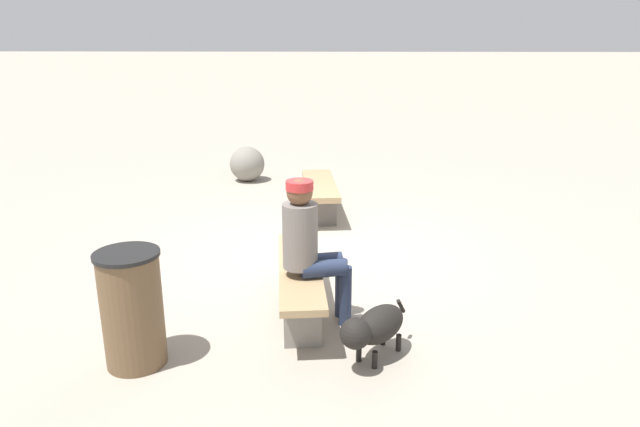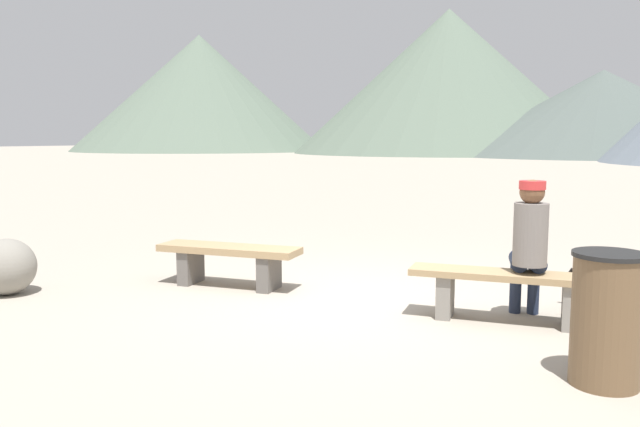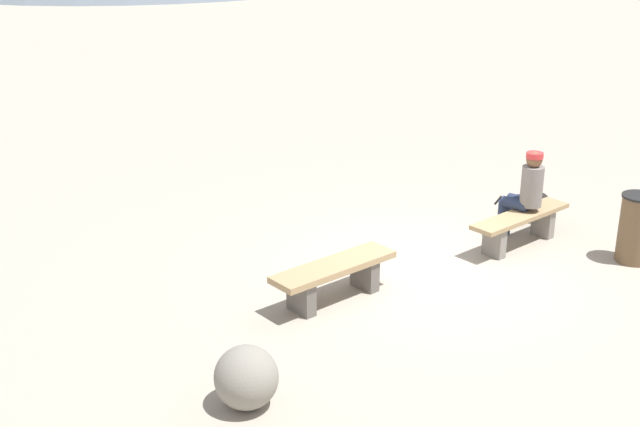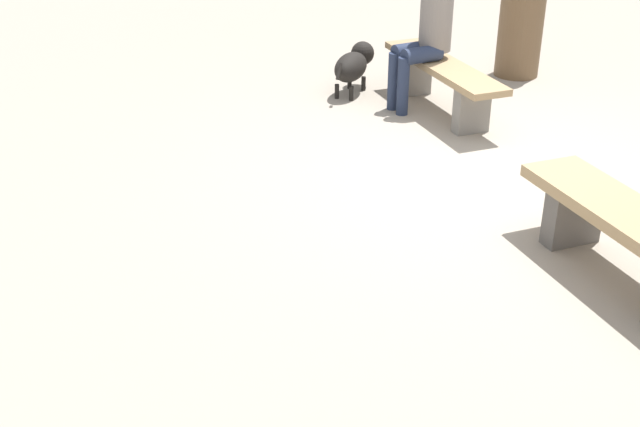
% 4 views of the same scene
% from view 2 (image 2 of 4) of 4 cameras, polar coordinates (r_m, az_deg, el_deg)
% --- Properties ---
extents(ground, '(210.00, 210.00, 0.06)m').
position_cam_2_polar(ground, '(6.62, 3.40, -8.12)').
color(ground, '#9E9384').
extents(bench_left, '(1.68, 0.62, 0.47)m').
position_cam_2_polar(bench_left, '(7.23, -8.22, -3.99)').
color(bench_left, '#605B56').
rests_on(bench_left, ground).
extents(bench_right, '(1.77, 0.57, 0.47)m').
position_cam_2_polar(bench_right, '(6.02, 16.44, -6.37)').
color(bench_right, gray).
rests_on(bench_right, ground).
extents(seated_person, '(0.39, 0.59, 1.31)m').
position_cam_2_polar(seated_person, '(6.02, 18.36, -2.29)').
color(seated_person, slate).
rests_on(seated_person, ground).
extents(dog, '(0.66, 0.58, 0.45)m').
position_cam_2_polar(dog, '(6.58, 23.93, -5.96)').
color(dog, black).
rests_on(dog, ground).
extents(trash_bin, '(0.49, 0.49, 0.92)m').
position_cam_2_polar(trash_bin, '(4.75, 24.44, -8.65)').
color(trash_bin, brown).
rests_on(trash_bin, ground).
extents(boulder, '(0.65, 0.65, 0.61)m').
position_cam_2_polar(boulder, '(7.59, -26.42, -4.32)').
color(boulder, gray).
rests_on(boulder, ground).
extents(distant_peak_0, '(28.63, 28.63, 7.83)m').
position_cam_2_polar(distant_peak_0, '(64.11, 24.07, 8.27)').
color(distant_peak_0, '#4C5651').
rests_on(distant_peak_0, ground).
extents(distant_peak_2, '(32.22, 32.22, 14.62)m').
position_cam_2_polar(distant_peak_2, '(83.60, -10.75, 10.61)').
color(distant_peak_2, '#566656').
rests_on(distant_peak_2, ground).
extents(distant_peak_3, '(33.42, 33.42, 15.39)m').
position_cam_2_polar(distant_peak_3, '(71.15, 11.44, 11.58)').
color(distant_peak_3, '#566656').
rests_on(distant_peak_3, ground).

